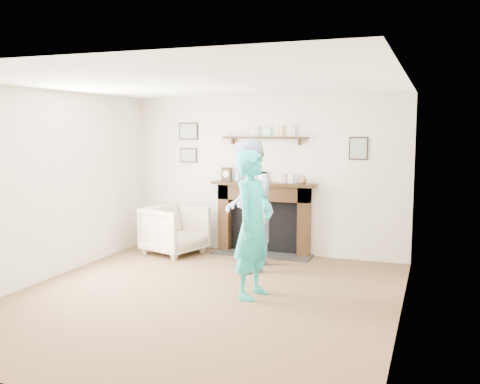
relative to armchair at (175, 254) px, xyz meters
name	(u,v)px	position (x,y,z in m)	size (l,w,h in m)	color
ground	(202,298)	(1.33, -1.90, 0.00)	(5.00, 5.00, 0.00)	brown
room_shell	(223,158)	(1.33, -1.20, 1.62)	(4.54, 5.02, 2.52)	beige
armchair	(175,254)	(0.00, 0.00, 0.00)	(0.82, 0.85, 0.77)	tan
man	(248,270)	(1.43, -0.54, 0.00)	(0.90, 0.70, 1.86)	#B1BCDD
woman	(253,296)	(1.88, -1.64, 0.00)	(0.64, 0.42, 1.74)	#20B7AE
pedestal_table	(251,213)	(1.32, -0.10, 0.75)	(0.38, 0.38, 1.23)	black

